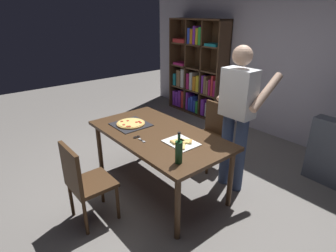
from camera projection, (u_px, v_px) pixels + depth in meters
ground_plane at (159, 186)px, 3.51m from camera, size 12.00×12.00×0.00m
back_wall at (282, 56)px, 4.51m from camera, size 6.40×0.10×2.80m
dining_table at (158, 138)px, 3.25m from camera, size 1.75×0.95×0.75m
chair_near_camera at (83, 180)px, 2.75m from camera, size 0.42×0.42×0.90m
chair_far_side at (212, 131)px, 3.88m from camera, size 0.42×0.42×0.90m
bookshelf at (197, 74)px, 5.80m from camera, size 1.40×0.35×1.95m
person_serving_pizza at (238, 112)px, 3.17m from camera, size 0.55×0.54×1.75m
pepperoni_pizza_on_tray at (131, 124)px, 3.45m from camera, size 0.42×0.42×0.04m
pizza_slices_on_towel at (181, 143)px, 2.96m from camera, size 0.36×0.30×0.03m
wine_bottle at (179, 151)px, 2.55m from camera, size 0.07×0.07×0.32m
kitchen_scissors at (138, 138)px, 3.08m from camera, size 0.19×0.09×0.01m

